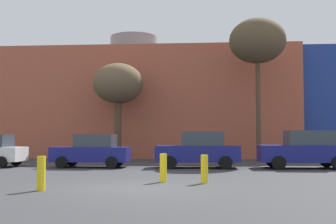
% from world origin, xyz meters
% --- Properties ---
extents(ground_plane, '(200.00, 200.00, 0.00)m').
position_xyz_m(ground_plane, '(0.00, 0.00, 0.00)').
color(ground_plane, '#38383A').
extents(building_backdrop, '(39.78, 12.64, 10.05)m').
position_xyz_m(building_backdrop, '(-3.57, 22.31, 4.05)').
color(building_backdrop, '#B2563D').
rests_on(building_backdrop, ground_plane).
extents(parked_car_1, '(3.83, 1.88, 1.66)m').
position_xyz_m(parked_car_1, '(-3.44, 8.13, 0.82)').
color(parked_car_1, navy).
rests_on(parked_car_1, ground_plane).
extents(parked_car_2, '(4.11, 2.02, 1.78)m').
position_xyz_m(parked_car_2, '(1.94, 8.13, 0.89)').
color(parked_car_2, navy).
rests_on(parked_car_2, ground_plane).
extents(parked_car_3, '(4.24, 2.08, 1.84)m').
position_xyz_m(parked_car_3, '(7.08, 8.13, 0.91)').
color(parked_car_3, navy).
rests_on(parked_car_3, ground_plane).
extents(bare_tree_0, '(3.49, 3.49, 8.87)m').
position_xyz_m(bare_tree_0, '(5.59, 13.19, 7.41)').
color(bare_tree_0, brown).
rests_on(bare_tree_0, ground_plane).
extents(bare_tree_1, '(3.28, 3.28, 6.32)m').
position_xyz_m(bare_tree_1, '(-3.29, 14.03, 4.92)').
color(bare_tree_1, brown).
rests_on(bare_tree_1, ground_plane).
extents(bollard_yellow_0, '(0.24, 0.24, 0.94)m').
position_xyz_m(bollard_yellow_0, '(2.11, 1.38, 0.47)').
color(bollard_yellow_0, yellow).
rests_on(bollard_yellow_0, ground_plane).
extents(bollard_yellow_1, '(0.24, 0.24, 0.99)m').
position_xyz_m(bollard_yellow_1, '(-2.61, -0.83, 0.49)').
color(bollard_yellow_1, yellow).
rests_on(bollard_yellow_1, ground_plane).
extents(bollard_yellow_2, '(0.24, 0.24, 0.97)m').
position_xyz_m(bollard_yellow_2, '(0.71, 1.67, 0.48)').
color(bollard_yellow_2, yellow).
rests_on(bollard_yellow_2, ground_plane).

